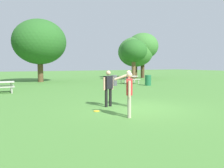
# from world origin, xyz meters

# --- Properties ---
(ground_plane) EXTENTS (120.00, 120.00, 0.00)m
(ground_plane) POSITION_xyz_m (0.00, 0.00, 0.00)
(ground_plane) COLOR #4C8438
(person_thrower) EXTENTS (0.39, 0.53, 1.64)m
(person_thrower) POSITION_xyz_m (-0.13, 0.55, 0.94)
(person_thrower) COLOR #B7AD93
(person_thrower) RESTS_ON ground
(person_catcher) EXTENTS (0.56, 0.82, 1.64)m
(person_catcher) POSITION_xyz_m (-1.26, -1.29, 0.96)
(person_catcher) COLOR #B7AD93
(person_catcher) RESTS_ON ground
(person_bystander) EXTENTS (0.59, 0.32, 1.64)m
(person_bystander) POSITION_xyz_m (-1.01, 0.87, 0.94)
(person_bystander) COLOR black
(person_bystander) RESTS_ON ground
(frisbee) EXTENTS (0.25, 0.25, 0.03)m
(frisbee) POSITION_xyz_m (-1.91, 0.16, 0.01)
(frisbee) COLOR yellow
(frisbee) RESTS_ON ground
(picnic_table_near) EXTENTS (1.71, 1.43, 0.77)m
(picnic_table_near) POSITION_xyz_m (-5.28, 8.51, 0.56)
(picnic_table_near) COLOR beige
(picnic_table_near) RESTS_ON ground
(picnic_table_far) EXTENTS (1.99, 1.79, 0.77)m
(picnic_table_far) POSITION_xyz_m (6.41, 10.83, 0.56)
(picnic_table_far) COLOR beige
(picnic_table_far) RESTS_ON ground
(trash_can_beside_table) EXTENTS (0.59, 0.59, 0.96)m
(trash_can_beside_table) POSITION_xyz_m (3.97, 9.63, 0.48)
(trash_can_beside_table) COLOR #515156
(trash_can_beside_table) RESTS_ON ground
(trash_can_further_along) EXTENTS (0.59, 0.59, 0.96)m
(trash_can_further_along) POSITION_xyz_m (6.84, 8.37, 0.48)
(trash_can_further_along) COLOR #1E663D
(trash_can_further_along) RESTS_ON ground
(tree_far_right) EXTENTS (5.73, 5.73, 6.81)m
(tree_far_right) POSITION_xyz_m (-1.17, 17.21, 4.36)
(tree_far_right) COLOR brown
(tree_far_right) RESTS_ON ground
(tree_slender_mid) EXTENTS (3.36, 3.36, 5.08)m
(tree_slender_mid) POSITION_xyz_m (9.92, 15.52, 3.61)
(tree_slender_mid) COLOR brown
(tree_slender_mid) RESTS_ON ground
(tree_back_left) EXTENTS (4.99, 4.99, 5.85)m
(tree_back_left) POSITION_xyz_m (12.32, 18.72, 3.71)
(tree_back_left) COLOR #4C3823
(tree_back_left) RESTS_ON ground
(tree_back_right) EXTENTS (4.40, 4.40, 6.43)m
(tree_back_right) POSITION_xyz_m (13.31, 18.33, 4.52)
(tree_back_right) COLOR #4C3823
(tree_back_right) RESTS_ON ground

